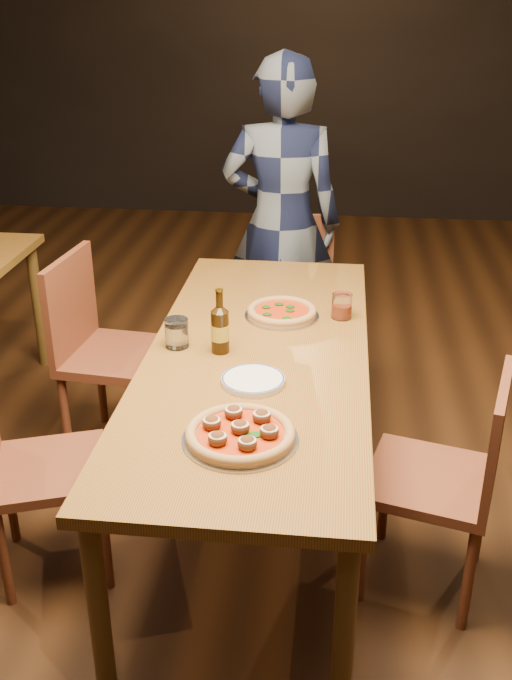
# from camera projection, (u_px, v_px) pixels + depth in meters

# --- Properties ---
(ground) EXTENTS (9.00, 9.00, 0.00)m
(ground) POSITION_uv_depth(u_px,v_px,m) (257.00, 517.00, 3.08)
(ground) COLOR black
(room_shell) EXTENTS (9.00, 9.00, 9.00)m
(room_shell) POSITION_uv_depth(u_px,v_px,m) (258.00, 23.00, 2.29)
(room_shell) COLOR black
(room_shell) RESTS_ON ground
(table_main) EXTENTS (0.80, 2.00, 0.75)m
(table_main) POSITION_uv_depth(u_px,v_px,m) (258.00, 369.00, 2.79)
(table_main) COLOR brown
(table_main) RESTS_ON ground
(chair_main_nw) EXTENTS (0.51, 0.51, 0.85)m
(chair_main_nw) POSITION_uv_depth(u_px,v_px,m) (48.00, 467.00, 2.66)
(chair_main_nw) COLOR #612A19
(chair_main_nw) RESTS_ON ground
(chair_main_sw) EXTENTS (0.49, 0.49, 0.96)m
(chair_main_sw) POSITION_uv_depth(u_px,v_px,m) (120.00, 354.00, 3.34)
(chair_main_sw) COLOR #612A19
(chair_main_sw) RESTS_ON ground
(chair_main_e) EXTENTS (0.51, 0.51, 0.89)m
(chair_main_e) POSITION_uv_depth(u_px,v_px,m) (430.00, 478.00, 2.57)
(chair_main_e) COLOR #612A19
(chair_main_e) RESTS_ON ground
(chair_end) EXTENTS (0.48, 0.48, 0.92)m
(chair_end) POSITION_uv_depth(u_px,v_px,m) (294.00, 303.00, 3.94)
(chair_end) COLOR #612A19
(chair_end) RESTS_ON ground
(pizza_meatball) EXTENTS (0.34, 0.34, 0.06)m
(pizza_meatball) POSITION_uv_depth(u_px,v_px,m) (240.00, 433.00, 2.21)
(pizza_meatball) COLOR #B7B7BF
(pizza_meatball) RESTS_ON table_main
(pizza_margherita) EXTENTS (0.30, 0.30, 0.04)m
(pizza_margherita) POSITION_uv_depth(u_px,v_px,m) (282.00, 312.00, 3.04)
(pizza_margherita) COLOR #B7B7BF
(pizza_margherita) RESTS_ON table_main
(plate_stack) EXTENTS (0.21, 0.21, 0.02)m
(plate_stack) POSITION_uv_depth(u_px,v_px,m) (253.00, 381.00, 2.53)
(plate_stack) COLOR white
(plate_stack) RESTS_ON table_main
(beer_bottle) EXTENTS (0.07, 0.07, 0.24)m
(beer_bottle) POSITION_uv_depth(u_px,v_px,m) (220.00, 330.00, 2.72)
(beer_bottle) COLOR black
(beer_bottle) RESTS_ON table_main
(water_glass) EXTENTS (0.09, 0.09, 0.11)m
(water_glass) POSITION_uv_depth(u_px,v_px,m) (177.00, 333.00, 2.78)
(water_glass) COLOR white
(water_glass) RESTS_ON table_main
(amber_glass) EXTENTS (0.08, 0.08, 0.10)m
(amber_glass) POSITION_uv_depth(u_px,v_px,m) (342.00, 306.00, 3.02)
(amber_glass) COLOR #A23712
(amber_glass) RESTS_ON table_main
(diner) EXTENTS (0.62, 0.41, 1.69)m
(diner) POSITION_uv_depth(u_px,v_px,m) (282.00, 224.00, 3.89)
(diner) COLOR black
(diner) RESTS_ON ground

